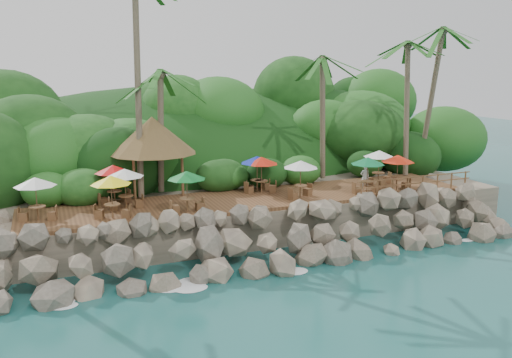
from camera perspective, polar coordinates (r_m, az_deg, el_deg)
name	(u,v)px	position (r m, az deg, el deg)	size (l,w,h in m)	color
ground	(302,270)	(26.55, 4.92, -9.71)	(140.00, 140.00, 0.00)	#19514F
land_base	(207,184)	(40.55, -5.29, -0.53)	(32.00, 25.20, 2.10)	gray
jungle_hill	(183,179)	(47.85, -7.86, 0.05)	(44.80, 28.00, 15.40)	#143811
seawall	(285,236)	(27.85, 3.09, -6.12)	(29.00, 4.00, 2.30)	gray
terrace	(256,199)	(31.08, 0.00, -2.16)	(26.00, 5.00, 0.20)	brown
jungle_foliage	(211,200)	(39.86, -4.84, -2.29)	(44.00, 16.00, 12.00)	#143811
foam_line	(299,268)	(26.79, 4.62, -9.44)	(25.20, 0.80, 0.06)	white
palms	(257,28)	(33.33, 0.07, 15.83)	(35.03, 7.19, 13.93)	brown
palapa	(152,135)	(32.25, -11.02, 4.62)	(5.19, 5.19, 4.60)	brown
dining_clusters	(240,169)	(30.07, -1.76, 1.10)	(22.59, 5.23, 2.20)	brown
railing	(416,182)	(33.68, 16.72, -0.34)	(8.30, 0.10, 1.00)	brown
waiter	(365,177)	(33.48, 11.56, 0.17)	(0.57, 0.38, 1.57)	silver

